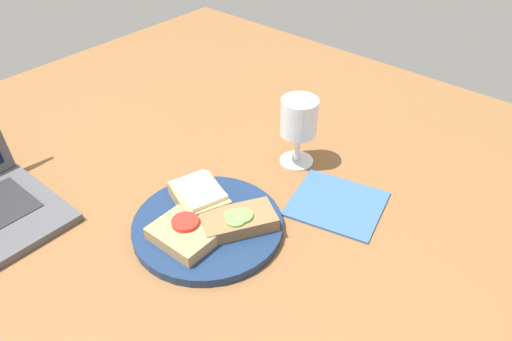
{
  "coord_description": "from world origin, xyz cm",
  "views": [
    {
      "loc": [
        -45.71,
        -52.63,
        60.19
      ],
      "look_at": [
        6.64,
        -7.39,
        8.0
      ],
      "focal_mm": 35.0,
      "sensor_mm": 36.0,
      "label": 1
    }
  ],
  "objects_px": {
    "sandwich_with_cheese": "(199,196)",
    "wine_glass": "(299,120)",
    "sandwich_with_cucumber": "(238,221)",
    "napkin": "(337,204)",
    "plate": "(208,226)",
    "sandwich_with_tomato": "(184,234)"
  },
  "relations": [
    {
      "from": "wine_glass",
      "to": "sandwich_with_cucumber",
      "type": "bearing_deg",
      "value": -167.34
    },
    {
      "from": "plate",
      "to": "sandwich_with_cucumber",
      "type": "relative_size",
      "value": 1.85
    },
    {
      "from": "sandwich_with_cucumber",
      "to": "wine_glass",
      "type": "bearing_deg",
      "value": 12.66
    },
    {
      "from": "sandwich_with_cheese",
      "to": "sandwich_with_cucumber",
      "type": "bearing_deg",
      "value": -89.94
    },
    {
      "from": "plate",
      "to": "sandwich_with_cucumber",
      "type": "height_order",
      "value": "sandwich_with_cucumber"
    },
    {
      "from": "sandwich_with_cucumber",
      "to": "sandwich_with_tomato",
      "type": "distance_m",
      "value": 0.09
    },
    {
      "from": "wine_glass",
      "to": "napkin",
      "type": "bearing_deg",
      "value": -113.27
    },
    {
      "from": "sandwich_with_cheese",
      "to": "wine_glass",
      "type": "bearing_deg",
      "value": -10.22
    },
    {
      "from": "sandwich_with_cheese",
      "to": "plate",
      "type": "bearing_deg",
      "value": -119.73
    },
    {
      "from": "sandwich_with_cheese",
      "to": "napkin",
      "type": "bearing_deg",
      "value": -45.86
    },
    {
      "from": "plate",
      "to": "sandwich_with_cheese",
      "type": "distance_m",
      "value": 0.06
    },
    {
      "from": "sandwich_with_cheese",
      "to": "napkin",
      "type": "height_order",
      "value": "sandwich_with_cheese"
    },
    {
      "from": "napkin",
      "to": "sandwich_with_cheese",
      "type": "bearing_deg",
      "value": 134.14
    },
    {
      "from": "plate",
      "to": "wine_glass",
      "type": "height_order",
      "value": "wine_glass"
    },
    {
      "from": "sandwich_with_cheese",
      "to": "wine_glass",
      "type": "height_order",
      "value": "wine_glass"
    },
    {
      "from": "plate",
      "to": "napkin",
      "type": "height_order",
      "value": "plate"
    },
    {
      "from": "plate",
      "to": "sandwich_with_cucumber",
      "type": "bearing_deg",
      "value": -60.17
    },
    {
      "from": "sandwich_with_cheese",
      "to": "sandwich_with_tomato",
      "type": "height_order",
      "value": "sandwich_with_cheese"
    },
    {
      "from": "sandwich_with_cucumber",
      "to": "sandwich_with_cheese",
      "type": "bearing_deg",
      "value": 90.06
    },
    {
      "from": "napkin",
      "to": "sandwich_with_tomato",
      "type": "bearing_deg",
      "value": 152.5
    },
    {
      "from": "plate",
      "to": "sandwich_with_cheese",
      "type": "xyz_separation_m",
      "value": [
        0.03,
        0.04,
        0.02
      ]
    },
    {
      "from": "sandwich_with_cucumber",
      "to": "sandwich_with_tomato",
      "type": "relative_size",
      "value": 1.32
    }
  ]
}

